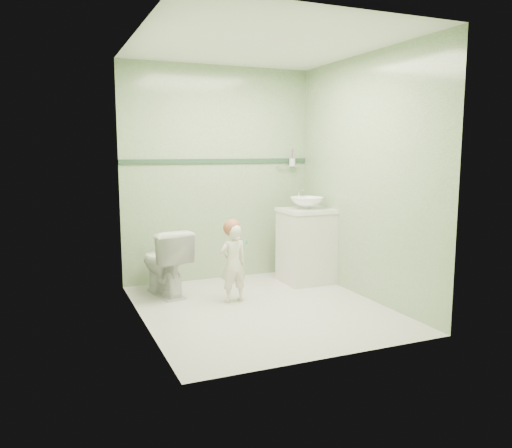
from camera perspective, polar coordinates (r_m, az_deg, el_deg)
name	(u,v)px	position (r m, az deg, el deg)	size (l,w,h in m)	color
ground	(262,308)	(4.86, 0.70, -9.38)	(2.50, 2.50, 0.00)	beige
room_shell	(262,180)	(4.63, 0.72, 4.90)	(2.50, 2.54, 2.40)	#84A675
trim_stripe	(218,161)	(5.78, -4.22, 7.04)	(2.20, 0.02, 0.05)	#294832
vanity	(306,247)	(5.73, 5.62, -2.56)	(0.52, 0.50, 0.80)	silver
counter	(307,210)	(5.66, 5.68, 1.52)	(0.54, 0.52, 0.04)	white
basin	(307,203)	(5.66, 5.69, 2.36)	(0.37, 0.37, 0.13)	white
faucet	(299,194)	(5.81, 4.83, 3.32)	(0.03, 0.13, 0.18)	silver
cup_holder	(292,162)	(6.08, 4.01, 6.90)	(0.26, 0.07, 0.21)	silver
toilet	(164,262)	(5.28, -10.21, -4.21)	(0.38, 0.67, 0.69)	white
toddler	(233,263)	(4.96, -2.58, -4.43)	(0.28, 0.18, 0.77)	white
hair_cap	(232,228)	(4.92, -2.71, -0.42)	(0.17, 0.17, 0.17)	#9E563B
teal_toothbrush	(246,242)	(4.84, -1.16, -2.01)	(0.11, 0.14, 0.08)	#199A7D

